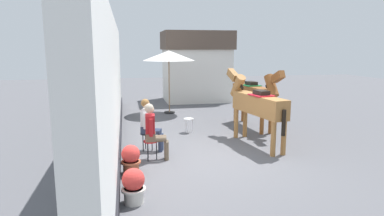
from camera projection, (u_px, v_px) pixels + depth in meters
name	position (u px, v px, depth m)	size (l,w,h in m)	color
ground_plane	(193.00, 129.00, 11.39)	(40.00, 40.00, 0.00)	#56565B
pub_facade_wall	(112.00, 91.00, 9.18)	(0.34, 14.00, 3.40)	white
distant_cottage	(196.00, 65.00, 17.28)	(3.40, 2.60, 3.50)	silver
seated_visitor_near	(153.00, 129.00, 8.16)	(0.61, 0.49, 1.39)	red
seated_visitor_far	(149.00, 122.00, 8.89)	(0.61, 0.49, 1.39)	black
saddled_horse_near	(256.00, 104.00, 9.41)	(0.81, 2.98, 2.06)	#9E6B38
saddled_horse_far	(254.00, 94.00, 11.36)	(0.69, 2.99, 2.06)	brown
flower_planter_near	(133.00, 185.00, 5.91)	(0.43, 0.43, 0.64)	beige
flower_planter_middle	(131.00, 159.00, 7.32)	(0.43, 0.43, 0.64)	#A85638
cafe_parasol	(169.00, 56.00, 13.75)	(2.10, 2.10, 2.58)	black
spare_stool_white	(189.00, 120.00, 10.88)	(0.32, 0.32, 0.46)	white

